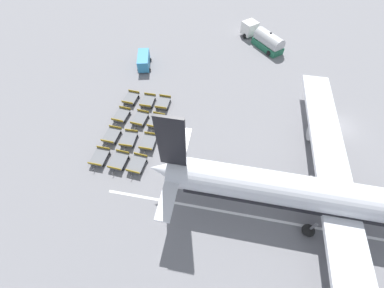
{
  "coord_description": "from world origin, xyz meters",
  "views": [
    {
      "loc": [
        24.24,
        -17.67,
        25.44
      ],
      "look_at": [
        7.0,
        -20.15,
        1.28
      ],
      "focal_mm": 22.0,
      "sensor_mm": 36.0,
      "label": 1
    }
  ],
  "objects_px": {
    "baggage_dolly_row_near_col_a": "(131,98)",
    "baggage_dolly_row_mid_b_col_b": "(156,121)",
    "baggage_dolly_row_mid_a_col_c": "(129,139)",
    "baggage_dolly_row_mid_b_col_d": "(137,164)",
    "baggage_dolly_row_near_col_d": "(100,157)",
    "service_van": "(144,61)",
    "baggage_dolly_row_near_col_c": "(112,135)",
    "baggage_dolly_row_near_col_b": "(121,115)",
    "baggage_dolly_row_mid_a_col_a": "(148,101)",
    "baggage_dolly_row_mid_a_col_d": "(119,161)",
    "fuel_tanker_primary": "(264,39)",
    "baggage_dolly_row_mid_b_col_a": "(163,103)",
    "baggage_dolly_row_mid_b_col_c": "(148,142)",
    "baggage_dolly_row_mid_a_col_b": "(140,118)",
    "airplane": "(350,201)"
  },
  "relations": [
    {
      "from": "baggage_dolly_row_near_col_a",
      "to": "baggage_dolly_row_mid_b_col_b",
      "type": "relative_size",
      "value": 1.0
    },
    {
      "from": "baggage_dolly_row_near_col_a",
      "to": "baggage_dolly_row_mid_a_col_c",
      "type": "relative_size",
      "value": 1.02
    },
    {
      "from": "baggage_dolly_row_near_col_a",
      "to": "baggage_dolly_row_mid_b_col_d",
      "type": "relative_size",
      "value": 1.0
    },
    {
      "from": "baggage_dolly_row_near_col_d",
      "to": "service_van",
      "type": "bearing_deg",
      "value": 178.3
    },
    {
      "from": "baggage_dolly_row_near_col_c",
      "to": "baggage_dolly_row_near_col_b",
      "type": "bearing_deg",
      "value": 178.03
    },
    {
      "from": "baggage_dolly_row_near_col_b",
      "to": "baggage_dolly_row_mid_a_col_a",
      "type": "xyz_separation_m",
      "value": [
        -3.34,
        3.03,
        0.0
      ]
    },
    {
      "from": "baggage_dolly_row_near_col_a",
      "to": "baggage_dolly_row_mid_a_col_d",
      "type": "distance_m",
      "value": 11.21
    },
    {
      "from": "service_van",
      "to": "baggage_dolly_row_mid_a_col_a",
      "type": "xyz_separation_m",
      "value": [
        8.87,
        2.91,
        -0.66
      ]
    },
    {
      "from": "fuel_tanker_primary",
      "to": "baggage_dolly_row_mid_b_col_a",
      "type": "xyz_separation_m",
      "value": [
        18.31,
        -15.36,
        -0.87
      ]
    },
    {
      "from": "service_van",
      "to": "baggage_dolly_row_near_col_c",
      "type": "relative_size",
      "value": 1.41
    },
    {
      "from": "baggage_dolly_row_mid_b_col_c",
      "to": "service_van",
      "type": "bearing_deg",
      "value": -163.29
    },
    {
      "from": "baggage_dolly_row_near_col_c",
      "to": "baggage_dolly_row_mid_a_col_a",
      "type": "relative_size",
      "value": 1.01
    },
    {
      "from": "baggage_dolly_row_mid_b_col_c",
      "to": "baggage_dolly_row_mid_a_col_d",
      "type": "bearing_deg",
      "value": -40.74
    },
    {
      "from": "baggage_dolly_row_near_col_d",
      "to": "baggage_dolly_row_near_col_a",
      "type": "bearing_deg",
      "value": 175.94
    },
    {
      "from": "service_van",
      "to": "baggage_dolly_row_mid_b_col_d",
      "type": "bearing_deg",
      "value": 12.43
    },
    {
      "from": "baggage_dolly_row_mid_b_col_a",
      "to": "baggage_dolly_row_mid_a_col_a",
      "type": "bearing_deg",
      "value": -90.95
    },
    {
      "from": "baggage_dolly_row_mid_a_col_c",
      "to": "baggage_dolly_row_mid_b_col_d",
      "type": "relative_size",
      "value": 0.98
    },
    {
      "from": "fuel_tanker_primary",
      "to": "baggage_dolly_row_mid_b_col_d",
      "type": "height_order",
      "value": "fuel_tanker_primary"
    },
    {
      "from": "fuel_tanker_primary",
      "to": "baggage_dolly_row_near_col_d",
      "type": "bearing_deg",
      "value": -36.29
    },
    {
      "from": "fuel_tanker_primary",
      "to": "baggage_dolly_row_mid_a_col_b",
      "type": "height_order",
      "value": "fuel_tanker_primary"
    },
    {
      "from": "baggage_dolly_row_mid_a_col_c",
      "to": "baggage_dolly_row_near_col_a",
      "type": "bearing_deg",
      "value": -165.17
    },
    {
      "from": "baggage_dolly_row_mid_a_col_c",
      "to": "baggage_dolly_row_mid_a_col_d",
      "type": "height_order",
      "value": "same"
    },
    {
      "from": "baggage_dolly_row_mid_a_col_a",
      "to": "baggage_dolly_row_mid_b_col_d",
      "type": "bearing_deg",
      "value": 7.6
    },
    {
      "from": "baggage_dolly_row_near_col_a",
      "to": "baggage_dolly_row_mid_b_col_d",
      "type": "height_order",
      "value": "same"
    },
    {
      "from": "baggage_dolly_row_mid_b_col_a",
      "to": "baggage_dolly_row_near_col_b",
      "type": "bearing_deg",
      "value": -58.54
    },
    {
      "from": "service_van",
      "to": "baggage_dolly_row_mid_b_col_b",
      "type": "xyz_separation_m",
      "value": [
        12.59,
        5.07,
        -0.66
      ]
    },
    {
      "from": "fuel_tanker_primary",
      "to": "baggage_dolly_row_mid_a_col_a",
      "type": "distance_m",
      "value": 25.47
    },
    {
      "from": "baggage_dolly_row_near_col_c",
      "to": "baggage_dolly_row_near_col_d",
      "type": "height_order",
      "value": "same"
    },
    {
      "from": "airplane",
      "to": "baggage_dolly_row_near_col_a",
      "type": "bearing_deg",
      "value": -117.28
    },
    {
      "from": "service_van",
      "to": "baggage_dolly_row_near_col_c",
      "type": "distance_m",
      "value": 15.95
    },
    {
      "from": "baggage_dolly_row_near_col_a",
      "to": "baggage_dolly_row_mid_a_col_b",
      "type": "xyz_separation_m",
      "value": [
        3.84,
        2.49,
        0.0
      ]
    },
    {
      "from": "baggage_dolly_row_near_col_b",
      "to": "baggage_dolly_row_mid_a_col_d",
      "type": "distance_m",
      "value": 7.76
    },
    {
      "from": "baggage_dolly_row_mid_b_col_a",
      "to": "baggage_dolly_row_mid_b_col_b",
      "type": "height_order",
      "value": "same"
    },
    {
      "from": "fuel_tanker_primary",
      "to": "baggage_dolly_row_mid_a_col_c",
      "type": "bearing_deg",
      "value": -35.74
    },
    {
      "from": "baggage_dolly_row_near_col_c",
      "to": "baggage_dolly_row_mid_a_col_a",
      "type": "bearing_deg",
      "value": 155.89
    },
    {
      "from": "baggage_dolly_row_near_col_a",
      "to": "baggage_dolly_row_mid_a_col_b",
      "type": "height_order",
      "value": "same"
    },
    {
      "from": "baggage_dolly_row_mid_a_col_a",
      "to": "baggage_dolly_row_mid_b_col_d",
      "type": "distance_m",
      "value": 11.04
    },
    {
      "from": "baggage_dolly_row_near_col_c",
      "to": "baggage_dolly_row_mid_a_col_d",
      "type": "relative_size",
      "value": 1.0
    },
    {
      "from": "baggage_dolly_row_near_col_a",
      "to": "baggage_dolly_row_near_col_b",
      "type": "distance_m",
      "value": 3.61
    },
    {
      "from": "baggage_dolly_row_near_col_a",
      "to": "baggage_dolly_row_mid_a_col_c",
      "type": "distance_m",
      "value": 7.85
    },
    {
      "from": "baggage_dolly_row_mid_a_col_c",
      "to": "airplane",
      "type": "bearing_deg",
      "value": 75.7
    },
    {
      "from": "baggage_dolly_row_mid_a_col_a",
      "to": "baggage_dolly_row_mid_a_col_d",
      "type": "bearing_deg",
      "value": -4.8
    },
    {
      "from": "baggage_dolly_row_mid_a_col_d",
      "to": "baggage_dolly_row_near_col_b",
      "type": "bearing_deg",
      "value": -164.13
    },
    {
      "from": "fuel_tanker_primary",
      "to": "baggage_dolly_row_near_col_b",
      "type": "xyz_separation_m",
      "value": [
        21.61,
        -20.75,
        -0.87
      ]
    },
    {
      "from": "baggage_dolly_row_near_col_a",
      "to": "baggage_dolly_row_mid_b_col_a",
      "type": "distance_m",
      "value": 5.08
    },
    {
      "from": "service_van",
      "to": "baggage_dolly_row_mid_a_col_a",
      "type": "relative_size",
      "value": 1.42
    },
    {
      "from": "baggage_dolly_row_mid_a_col_c",
      "to": "baggage_dolly_row_mid_b_col_b",
      "type": "height_order",
      "value": "same"
    },
    {
      "from": "airplane",
      "to": "baggage_dolly_row_mid_a_col_a",
      "type": "distance_m",
      "value": 28.17
    },
    {
      "from": "baggage_dolly_row_mid_a_col_d",
      "to": "baggage_dolly_row_mid_b_col_a",
      "type": "height_order",
      "value": "same"
    },
    {
      "from": "service_van",
      "to": "baggage_dolly_row_mid_b_col_d",
      "type": "height_order",
      "value": "service_van"
    }
  ]
}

